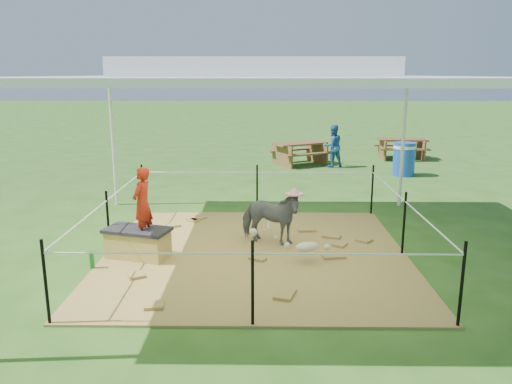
{
  "coord_description": "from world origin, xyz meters",
  "views": [
    {
      "loc": [
        0.1,
        -7.26,
        2.71
      ],
      "look_at": [
        0.0,
        0.6,
        0.85
      ],
      "focal_mm": 35.0,
      "sensor_mm": 36.0,
      "label": 1
    }
  ],
  "objects_px": {
    "pony": "(270,218)",
    "distant_person": "(333,146)",
    "straw_bale": "(138,244)",
    "foal": "(307,245)",
    "green_bottle": "(92,260)",
    "trash_barrel": "(404,159)",
    "picnic_table_near": "(300,154)",
    "woman": "(142,197)",
    "picnic_table_far": "(401,149)"
  },
  "relations": [
    {
      "from": "picnic_table_near",
      "to": "green_bottle",
      "type": "bearing_deg",
      "value": -141.08
    },
    {
      "from": "trash_barrel",
      "to": "foal",
      "type": "bearing_deg",
      "value": -115.97
    },
    {
      "from": "straw_bale",
      "to": "green_bottle",
      "type": "distance_m",
      "value": 0.71
    },
    {
      "from": "woman",
      "to": "pony",
      "type": "distance_m",
      "value": 2.05
    },
    {
      "from": "woman",
      "to": "picnic_table_far",
      "type": "distance_m",
      "value": 11.15
    },
    {
      "from": "distant_person",
      "to": "green_bottle",
      "type": "bearing_deg",
      "value": 39.05
    },
    {
      "from": "green_bottle",
      "to": "pony",
      "type": "distance_m",
      "value": 2.77
    },
    {
      "from": "picnic_table_far",
      "to": "distant_person",
      "type": "height_order",
      "value": "distant_person"
    },
    {
      "from": "foal",
      "to": "picnic_table_far",
      "type": "bearing_deg",
      "value": 49.16
    },
    {
      "from": "straw_bale",
      "to": "picnic_table_near",
      "type": "height_order",
      "value": "picnic_table_near"
    },
    {
      "from": "pony",
      "to": "trash_barrel",
      "type": "height_order",
      "value": "trash_barrel"
    },
    {
      "from": "picnic_table_near",
      "to": "distant_person",
      "type": "height_order",
      "value": "distant_person"
    },
    {
      "from": "pony",
      "to": "trash_barrel",
      "type": "relative_size",
      "value": 1.14
    },
    {
      "from": "woman",
      "to": "foal",
      "type": "distance_m",
      "value": 2.52
    },
    {
      "from": "pony",
      "to": "foal",
      "type": "bearing_deg",
      "value": -125.87
    },
    {
      "from": "foal",
      "to": "distant_person",
      "type": "height_order",
      "value": "distant_person"
    },
    {
      "from": "picnic_table_near",
      "to": "woman",
      "type": "bearing_deg",
      "value": -138.24
    },
    {
      "from": "foal",
      "to": "trash_barrel",
      "type": "distance_m",
      "value": 7.32
    },
    {
      "from": "straw_bale",
      "to": "pony",
      "type": "xyz_separation_m",
      "value": [
        1.98,
        0.63,
        0.24
      ]
    },
    {
      "from": "picnic_table_near",
      "to": "picnic_table_far",
      "type": "distance_m",
      "value": 3.56
    },
    {
      "from": "green_bottle",
      "to": "picnic_table_far",
      "type": "bearing_deg",
      "value": 54.16
    },
    {
      "from": "straw_bale",
      "to": "picnic_table_near",
      "type": "bearing_deg",
      "value": 69.59
    },
    {
      "from": "straw_bale",
      "to": "pony",
      "type": "bearing_deg",
      "value": 17.62
    },
    {
      "from": "pony",
      "to": "trash_barrel",
      "type": "bearing_deg",
      "value": -12.39
    },
    {
      "from": "green_bottle",
      "to": "trash_barrel",
      "type": "xyz_separation_m",
      "value": [
        6.27,
        6.86,
        0.3
      ]
    },
    {
      "from": "picnic_table_far",
      "to": "foal",
      "type": "bearing_deg",
      "value": -110.77
    },
    {
      "from": "picnic_table_near",
      "to": "distant_person",
      "type": "relative_size",
      "value": 1.28
    },
    {
      "from": "woman",
      "to": "trash_barrel",
      "type": "height_order",
      "value": "woman"
    },
    {
      "from": "trash_barrel",
      "to": "distant_person",
      "type": "distance_m",
      "value": 2.19
    },
    {
      "from": "straw_bale",
      "to": "pony",
      "type": "height_order",
      "value": "pony"
    },
    {
      "from": "straw_bale",
      "to": "woman",
      "type": "bearing_deg",
      "value": 0.0
    },
    {
      "from": "trash_barrel",
      "to": "picnic_table_far",
      "type": "xyz_separation_m",
      "value": [
        0.68,
        2.77,
        -0.13
      ]
    },
    {
      "from": "green_bottle",
      "to": "distant_person",
      "type": "xyz_separation_m",
      "value": [
        4.5,
        8.14,
        0.48
      ]
    },
    {
      "from": "green_bottle",
      "to": "trash_barrel",
      "type": "bearing_deg",
      "value": 47.55
    },
    {
      "from": "woman",
      "to": "picnic_table_near",
      "type": "xyz_separation_m",
      "value": [
        2.91,
        8.1,
        -0.63
      ]
    },
    {
      "from": "straw_bale",
      "to": "woman",
      "type": "relative_size",
      "value": 0.83
    },
    {
      "from": "woman",
      "to": "pony",
      "type": "height_order",
      "value": "woman"
    },
    {
      "from": "woman",
      "to": "green_bottle",
      "type": "distance_m",
      "value": 1.13
    },
    {
      "from": "foal",
      "to": "woman",
      "type": "bearing_deg",
      "value": 157.63
    },
    {
      "from": "straw_bale",
      "to": "trash_barrel",
      "type": "xyz_separation_m",
      "value": [
        5.72,
        6.41,
        0.22
      ]
    },
    {
      "from": "picnic_table_far",
      "to": "woman",
      "type": "bearing_deg",
      "value": -122.68
    },
    {
      "from": "green_bottle",
      "to": "foal",
      "type": "xyz_separation_m",
      "value": [
        3.07,
        0.28,
        0.14
      ]
    },
    {
      "from": "straw_bale",
      "to": "foal",
      "type": "bearing_deg",
      "value": -3.94
    },
    {
      "from": "straw_bale",
      "to": "distant_person",
      "type": "height_order",
      "value": "distant_person"
    },
    {
      "from": "pony",
      "to": "distant_person",
      "type": "distance_m",
      "value": 7.33
    },
    {
      "from": "distant_person",
      "to": "straw_bale",
      "type": "bearing_deg",
      "value": 40.8
    },
    {
      "from": "woman",
      "to": "picnic_table_near",
      "type": "height_order",
      "value": "woman"
    },
    {
      "from": "trash_barrel",
      "to": "picnic_table_near",
      "type": "bearing_deg",
      "value": 148.05
    },
    {
      "from": "pony",
      "to": "picnic_table_near",
      "type": "xyz_separation_m",
      "value": [
        1.03,
        7.47,
        -0.13
      ]
    },
    {
      "from": "green_bottle",
      "to": "distant_person",
      "type": "bearing_deg",
      "value": 61.05
    }
  ]
}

